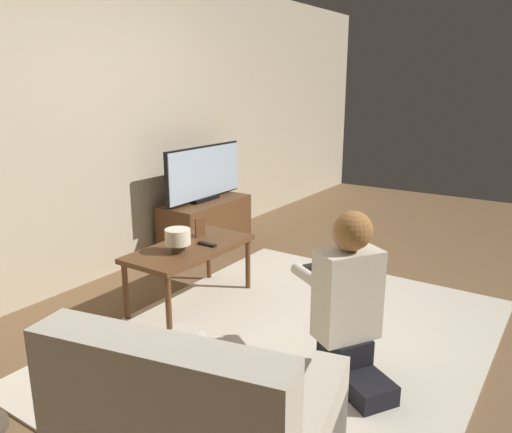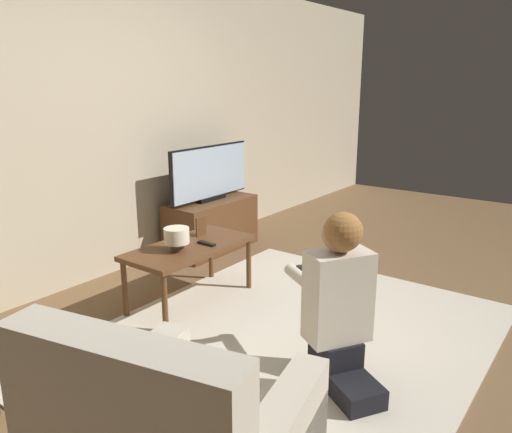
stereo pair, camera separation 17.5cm
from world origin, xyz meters
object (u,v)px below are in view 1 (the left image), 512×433
Objects in this scene: person_kneeling at (349,296)px; table_lamp at (178,238)px; coffee_table at (190,252)px; tv at (204,173)px.

person_kneeling is 1.36m from table_lamp.
person_kneeling reaches higher than table_lamp.
coffee_table is at bearing 8.83° from table_lamp.
table_lamp is (-1.18, -0.73, -0.21)m from tv.
tv is 5.83× the size of table_lamp.
tv is 1.08× the size of person_kneeling.
table_lamp is (-0.15, -0.02, 0.15)m from coffee_table.
tv is 1.30m from coffee_table.
coffee_table is at bearing -145.74° from tv.
person_kneeling reaches higher than coffee_table.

